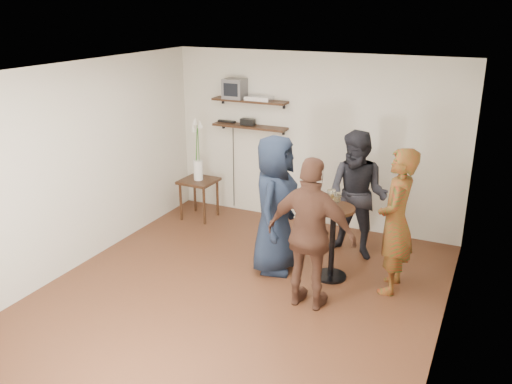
{
  "coord_description": "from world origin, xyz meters",
  "views": [
    {
      "loc": [
        2.57,
        -5.04,
        3.27
      ],
      "look_at": [
        0.03,
        0.4,
        1.16
      ],
      "focal_mm": 38.0,
      "sensor_mm": 36.0,
      "label": 1
    }
  ],
  "objects_px": {
    "person_dark": "(357,196)",
    "person_navy": "(275,205)",
    "person_brown": "(311,235)",
    "crt_monitor": "(235,89)",
    "person_plaid": "(396,222)",
    "side_table": "(199,186)",
    "drinks_table": "(333,233)",
    "dvd_deck": "(259,98)",
    "radio": "(248,122)"
  },
  "relations": [
    {
      "from": "person_plaid",
      "to": "person_dark",
      "type": "xyz_separation_m",
      "value": [
        -0.64,
        0.71,
        -0.01
      ]
    },
    {
      "from": "person_brown",
      "to": "side_table",
      "type": "bearing_deg",
      "value": -33.54
    },
    {
      "from": "radio",
      "to": "person_brown",
      "type": "height_order",
      "value": "person_brown"
    },
    {
      "from": "side_table",
      "to": "person_navy",
      "type": "height_order",
      "value": "person_navy"
    },
    {
      "from": "crt_monitor",
      "to": "person_brown",
      "type": "relative_size",
      "value": 0.18
    },
    {
      "from": "crt_monitor",
      "to": "person_plaid",
      "type": "bearing_deg",
      "value": -27.83
    },
    {
      "from": "person_plaid",
      "to": "person_navy",
      "type": "xyz_separation_m",
      "value": [
        -1.47,
        -0.11,
        0.01
      ]
    },
    {
      "from": "side_table",
      "to": "person_plaid",
      "type": "distance_m",
      "value": 3.42
    },
    {
      "from": "side_table",
      "to": "drinks_table",
      "type": "height_order",
      "value": "drinks_table"
    },
    {
      "from": "person_dark",
      "to": "person_navy",
      "type": "distance_m",
      "value": 1.17
    },
    {
      "from": "crt_monitor",
      "to": "side_table",
      "type": "relative_size",
      "value": 0.5
    },
    {
      "from": "person_navy",
      "to": "person_brown",
      "type": "xyz_separation_m",
      "value": [
        0.71,
        -0.65,
        -0.02
      ]
    },
    {
      "from": "dvd_deck",
      "to": "person_plaid",
      "type": "xyz_separation_m",
      "value": [
        2.43,
        -1.5,
        -1.02
      ]
    },
    {
      "from": "dvd_deck",
      "to": "radio",
      "type": "height_order",
      "value": "dvd_deck"
    },
    {
      "from": "dvd_deck",
      "to": "person_brown",
      "type": "height_order",
      "value": "dvd_deck"
    },
    {
      "from": "crt_monitor",
      "to": "person_navy",
      "type": "bearing_deg",
      "value": -49.71
    },
    {
      "from": "crt_monitor",
      "to": "person_navy",
      "type": "xyz_separation_m",
      "value": [
        1.36,
        -1.61,
        -1.13
      ]
    },
    {
      "from": "side_table",
      "to": "drinks_table",
      "type": "relative_size",
      "value": 0.68
    },
    {
      "from": "radio",
      "to": "crt_monitor",
      "type": "bearing_deg",
      "value": 180.0
    },
    {
      "from": "crt_monitor",
      "to": "dvd_deck",
      "type": "xyz_separation_m",
      "value": [
        0.4,
        0.0,
        -0.12
      ]
    },
    {
      "from": "radio",
      "to": "side_table",
      "type": "bearing_deg",
      "value": -142.45
    },
    {
      "from": "person_plaid",
      "to": "person_brown",
      "type": "xyz_separation_m",
      "value": [
        -0.76,
        -0.76,
        -0.0
      ]
    },
    {
      "from": "dvd_deck",
      "to": "radio",
      "type": "relative_size",
      "value": 1.82
    },
    {
      "from": "drinks_table",
      "to": "person_plaid",
      "type": "bearing_deg",
      "value": 1.76
    },
    {
      "from": "person_plaid",
      "to": "person_brown",
      "type": "distance_m",
      "value": 1.08
    },
    {
      "from": "crt_monitor",
      "to": "person_brown",
      "type": "distance_m",
      "value": 3.27
    },
    {
      "from": "crt_monitor",
      "to": "person_brown",
      "type": "xyz_separation_m",
      "value": [
        2.07,
        -2.26,
        -1.15
      ]
    },
    {
      "from": "crt_monitor",
      "to": "radio",
      "type": "bearing_deg",
      "value": 0.0
    },
    {
      "from": "person_navy",
      "to": "person_brown",
      "type": "height_order",
      "value": "person_navy"
    },
    {
      "from": "person_plaid",
      "to": "crt_monitor",
      "type": "bearing_deg",
      "value": -119.58
    },
    {
      "from": "crt_monitor",
      "to": "dvd_deck",
      "type": "relative_size",
      "value": 0.8
    },
    {
      "from": "dvd_deck",
      "to": "drinks_table",
      "type": "height_order",
      "value": "dvd_deck"
    },
    {
      "from": "person_brown",
      "to": "dvd_deck",
      "type": "bearing_deg",
      "value": -51.61
    },
    {
      "from": "radio",
      "to": "drinks_table",
      "type": "height_order",
      "value": "radio"
    },
    {
      "from": "dvd_deck",
      "to": "person_navy",
      "type": "distance_m",
      "value": 2.13
    },
    {
      "from": "person_dark",
      "to": "person_navy",
      "type": "xyz_separation_m",
      "value": [
        -0.83,
        -0.82,
        0.02
      ]
    },
    {
      "from": "crt_monitor",
      "to": "radio",
      "type": "xyz_separation_m",
      "value": [
        0.21,
        0.0,
        -0.5
      ]
    },
    {
      "from": "person_navy",
      "to": "person_brown",
      "type": "distance_m",
      "value": 0.96
    },
    {
      "from": "dvd_deck",
      "to": "side_table",
      "type": "xyz_separation_m",
      "value": [
        -0.82,
        -0.48,
        -1.37
      ]
    },
    {
      "from": "person_plaid",
      "to": "person_brown",
      "type": "height_order",
      "value": "person_plaid"
    },
    {
      "from": "person_plaid",
      "to": "dvd_deck",
      "type": "bearing_deg",
      "value": -123.38
    },
    {
      "from": "crt_monitor",
      "to": "person_plaid",
      "type": "distance_m",
      "value": 3.4
    },
    {
      "from": "drinks_table",
      "to": "person_brown",
      "type": "relative_size",
      "value": 0.54
    },
    {
      "from": "radio",
      "to": "person_plaid",
      "type": "relative_size",
      "value": 0.13
    },
    {
      "from": "dvd_deck",
      "to": "person_navy",
      "type": "xyz_separation_m",
      "value": [
        0.96,
        -1.61,
        -1.01
      ]
    },
    {
      "from": "radio",
      "to": "person_plaid",
      "type": "height_order",
      "value": "person_plaid"
    },
    {
      "from": "crt_monitor",
      "to": "drinks_table",
      "type": "xyz_separation_m",
      "value": [
        2.1,
        -1.52,
        -1.41
      ]
    },
    {
      "from": "drinks_table",
      "to": "person_navy",
      "type": "relative_size",
      "value": 0.53
    },
    {
      "from": "crt_monitor",
      "to": "person_navy",
      "type": "distance_m",
      "value": 2.39
    },
    {
      "from": "crt_monitor",
      "to": "person_navy",
      "type": "height_order",
      "value": "crt_monitor"
    }
  ]
}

